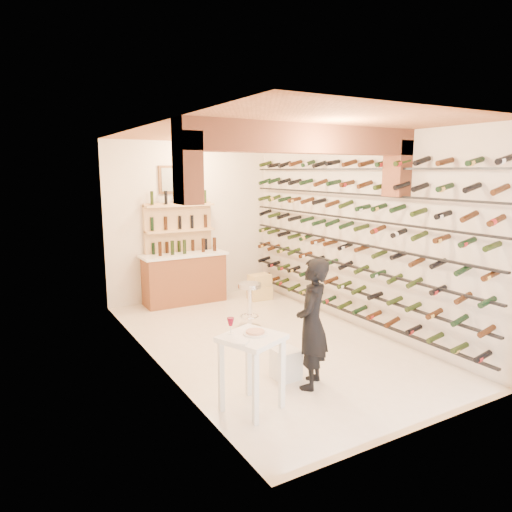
{
  "coord_description": "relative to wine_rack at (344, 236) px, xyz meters",
  "views": [
    {
      "loc": [
        -3.63,
        -5.99,
        2.62
      ],
      "look_at": [
        0.0,
        0.3,
        1.3
      ],
      "focal_mm": 32.91,
      "sensor_mm": 36.0,
      "label": 1
    }
  ],
  "objects": [
    {
      "name": "room_shell",
      "position": [
        -1.53,
        -0.26,
        0.7
      ],
      "size": [
        3.52,
        6.02,
        3.21
      ],
      "color": "beige",
      "rests_on": "ground"
    },
    {
      "name": "back_counter",
      "position": [
        -1.83,
        2.65,
        -1.02
      ],
      "size": [
        1.7,
        0.62,
        1.29
      ],
      "color": "brown",
      "rests_on": "ground"
    },
    {
      "name": "white_stool",
      "position": [
        -2.01,
        -1.3,
        -1.35
      ],
      "size": [
        0.32,
        0.32,
        0.39
      ],
      "primitive_type": "cube",
      "rotation": [
        0.0,
        0.0,
        0.03
      ],
      "color": "white",
      "rests_on": "ground"
    },
    {
      "name": "wine_rack",
      "position": [
        0.0,
        0.0,
        0.0
      ],
      "size": [
        0.32,
        5.7,
        2.56
      ],
      "color": "black",
      "rests_on": "ground"
    },
    {
      "name": "tasting_table",
      "position": [
        -2.77,
        -1.76,
        -0.84
      ],
      "size": [
        0.77,
        0.77,
        1.04
      ],
      "rotation": [
        0.0,
        0.0,
        0.38
      ],
      "color": "white",
      "rests_on": "ground"
    },
    {
      "name": "person",
      "position": [
        -1.86,
        -1.62,
        -0.75
      ],
      "size": [
        0.69,
        0.68,
        1.6
      ],
      "primitive_type": "imported",
      "rotation": [
        0.0,
        0.0,
        3.89
      ],
      "color": "black",
      "rests_on": "ground"
    },
    {
      "name": "crate_lower",
      "position": [
        -0.39,
        2.12,
        -1.41
      ],
      "size": [
        0.47,
        0.34,
        0.27
      ],
      "primitive_type": "cube",
      "rotation": [
        0.0,
        0.0,
        -0.05
      ],
      "color": "#E5C87E",
      "rests_on": "ground"
    },
    {
      "name": "chrome_barstool",
      "position": [
        -1.48,
        0.6,
        -1.09
      ],
      "size": [
        0.41,
        0.41,
        0.79
      ],
      "rotation": [
        0.0,
        0.0,
        -0.34
      ],
      "color": "silver",
      "rests_on": "ground"
    },
    {
      "name": "crate_upper",
      "position": [
        -0.39,
        2.12,
        -1.15
      ],
      "size": [
        0.45,
        0.32,
        0.25
      ],
      "primitive_type": "cube",
      "rotation": [
        0.0,
        0.0,
        0.07
      ],
      "color": "#E5C87E",
      "rests_on": "crate_lower"
    },
    {
      "name": "back_shelving",
      "position": [
        -1.83,
        2.89,
        -0.38
      ],
      "size": [
        1.4,
        0.31,
        2.73
      ],
      "color": "tan",
      "rests_on": "ground"
    },
    {
      "name": "ground",
      "position": [
        -1.53,
        0.0,
        -1.55
      ],
      "size": [
        6.0,
        6.0,
        0.0
      ],
      "primitive_type": "plane",
      "color": "white",
      "rests_on": "ground"
    }
  ]
}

